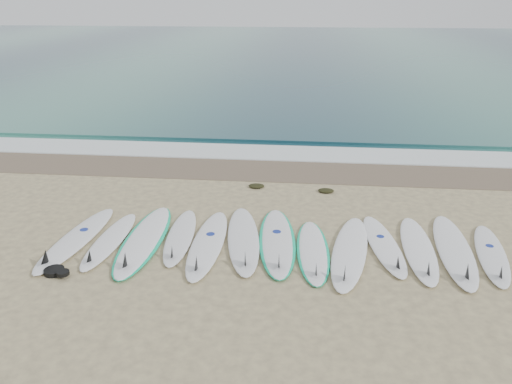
# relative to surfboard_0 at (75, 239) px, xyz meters

# --- Properties ---
(ground) EXTENTS (120.00, 120.00, 0.00)m
(ground) POSITION_rel_surfboard_0_xyz_m (3.67, 0.22, -0.06)
(ground) COLOR tan
(ocean) EXTENTS (120.00, 55.00, 0.03)m
(ocean) POSITION_rel_surfboard_0_xyz_m (3.67, 32.72, -0.04)
(ocean) COLOR #265C5A
(ocean) RESTS_ON ground
(wet_sand_band) EXTENTS (120.00, 1.80, 0.01)m
(wet_sand_band) POSITION_rel_surfboard_0_xyz_m (3.67, 4.32, -0.05)
(wet_sand_band) COLOR brown
(wet_sand_band) RESTS_ON ground
(foam_band) EXTENTS (120.00, 1.40, 0.04)m
(foam_band) POSITION_rel_surfboard_0_xyz_m (3.67, 5.72, -0.04)
(foam_band) COLOR silver
(foam_band) RESTS_ON ground
(wave_crest) EXTENTS (120.00, 1.00, 0.10)m
(wave_crest) POSITION_rel_surfboard_0_xyz_m (3.67, 7.22, -0.01)
(wave_crest) COLOR #265C5A
(wave_crest) RESTS_ON ground
(surfboard_0) EXTENTS (0.78, 2.73, 0.35)m
(surfboard_0) POSITION_rel_surfboard_0_xyz_m (0.00, 0.00, 0.00)
(surfboard_0) COLOR white
(surfboard_0) RESTS_ON ground
(surfboard_1) EXTENTS (0.53, 2.31, 0.29)m
(surfboard_1) POSITION_rel_surfboard_0_xyz_m (0.63, 0.02, -0.01)
(surfboard_1) COLOR white
(surfboard_1) RESTS_ON ground
(surfboard_2) EXTENTS (0.76, 2.90, 0.37)m
(surfboard_2) POSITION_rel_surfboard_0_xyz_m (1.24, 0.12, -0.01)
(surfboard_2) COLOR white
(surfboard_2) RESTS_ON ground
(surfboard_3) EXTENTS (0.66, 2.35, 0.30)m
(surfboard_3) POSITION_rel_surfboard_0_xyz_m (1.87, 0.30, -0.01)
(surfboard_3) COLOR white
(surfboard_3) RESTS_ON ground
(surfboard_4) EXTENTS (0.57, 2.70, 0.35)m
(surfboard_4) POSITION_rel_surfboard_0_xyz_m (2.42, 0.06, 0.00)
(surfboard_4) COLOR white
(surfboard_4) RESTS_ON ground
(surfboard_5) EXTENTS (0.99, 2.79, 0.35)m
(surfboard_5) POSITION_rel_surfboard_0_xyz_m (3.04, 0.29, 0.00)
(surfboard_5) COLOR white
(surfboard_5) RESTS_ON ground
(surfboard_6) EXTENTS (0.90, 2.78, 0.35)m
(surfboard_6) POSITION_rel_surfboard_0_xyz_m (3.66, 0.31, -0.01)
(surfboard_6) COLOR white
(surfboard_6) RESTS_ON ground
(surfboard_7) EXTENTS (0.69, 2.38, 0.30)m
(surfboard_7) POSITION_rel_surfboard_0_xyz_m (4.30, 0.02, -0.02)
(surfboard_7) COLOR white
(surfboard_7) RESTS_ON ground
(surfboard_8) EXTENTS (1.01, 2.85, 0.36)m
(surfboard_8) POSITION_rel_surfboard_0_xyz_m (4.92, 0.02, 0.00)
(surfboard_8) COLOR white
(surfboard_8) RESTS_ON ground
(surfboard_9) EXTENTS (0.78, 2.43, 0.30)m
(surfboard_9) POSITION_rel_surfboard_0_xyz_m (5.56, 0.34, -0.01)
(surfboard_9) COLOR white
(surfboard_9) RESTS_ON ground
(surfboard_10) EXTENTS (0.63, 2.58, 0.33)m
(surfboard_10) POSITION_rel_surfboard_0_xyz_m (6.13, 0.24, -0.00)
(surfboard_10) COLOR white
(surfboard_10) RESTS_ON ground
(surfboard_11) EXTENTS (0.81, 2.85, 0.36)m
(surfboard_11) POSITION_rel_surfboard_0_xyz_m (6.74, 0.26, 0.00)
(surfboard_11) COLOR white
(surfboard_11) RESTS_ON ground
(surfboard_12) EXTENTS (0.86, 2.36, 0.30)m
(surfboard_12) POSITION_rel_surfboard_0_xyz_m (7.34, 0.18, -0.01)
(surfboard_12) COLOR white
(surfboard_12) RESTS_ON ground
(seaweed_near) EXTENTS (0.37, 0.29, 0.07)m
(seaweed_near) POSITION_rel_surfboard_0_xyz_m (3.00, 3.07, -0.02)
(seaweed_near) COLOR black
(seaweed_near) RESTS_ON ground
(seaweed_far) EXTENTS (0.36, 0.28, 0.07)m
(seaweed_far) POSITION_rel_surfboard_0_xyz_m (4.61, 2.93, -0.02)
(seaweed_far) COLOR black
(seaweed_far) RESTS_ON ground
(leash_coil) EXTENTS (0.46, 0.36, 0.11)m
(leash_coil) POSITION_rel_surfboard_0_xyz_m (0.18, -1.09, -0.01)
(leash_coil) COLOR black
(leash_coil) RESTS_ON ground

